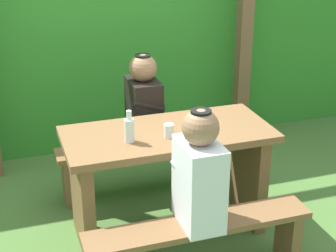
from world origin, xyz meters
The scene contains 10 objects.
ground_plane centered at (0.00, 0.00, 0.00)m, with size 12.00×12.00×0.00m, color #476D32.
hedge_backdrop centered at (0.00, 1.81, 1.15)m, with size 6.40×0.62×2.30m, color #2F8127.
pergola_post_right centered at (1.16, 1.26, 1.13)m, with size 0.12×0.12×2.26m, color brown.
picnic_table centered at (0.00, 0.00, 0.52)m, with size 1.40×0.64×0.77m.
bench_near centered at (0.00, -0.59, 0.31)m, with size 1.40×0.24×0.43m.
bench_far centered at (0.00, 0.59, 0.31)m, with size 1.40×0.24×0.43m.
person_white_shirt centered at (-0.01, -0.59, 0.76)m, with size 0.25×0.35×0.72m.
person_black_coat centered at (0.00, 0.59, 0.76)m, with size 0.25×0.35×0.72m.
drinking_glass centered at (-0.03, -0.09, 0.82)m, with size 0.07×0.07×0.09m, color silver.
bottle_left centered at (-0.29, -0.08, 0.86)m, with size 0.07×0.07×0.21m.
Camera 1 is at (-1.01, -3.05, 2.17)m, focal length 56.14 mm.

